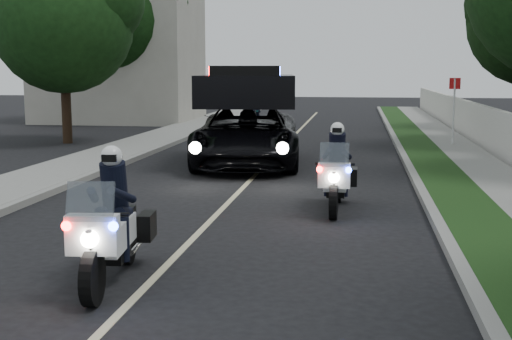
{
  "coord_description": "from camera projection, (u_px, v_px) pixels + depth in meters",
  "views": [
    {
      "loc": [
        2.66,
        -8.54,
        2.77
      ],
      "look_at": [
        0.88,
        3.06,
        1.0
      ],
      "focal_mm": 46.76,
      "sensor_mm": 36.0,
      "label": 1
    }
  ],
  "objects": [
    {
      "name": "ground",
      "position": [
        159.0,
        273.0,
        9.16
      ],
      "size": [
        120.0,
        120.0,
        0.0
      ],
      "primitive_type": "plane",
      "color": "black",
      "rests_on": "ground"
    },
    {
      "name": "tree_left_far",
      "position": [
        125.0,
        123.0,
        34.85
      ],
      "size": [
        7.12,
        7.12,
        9.91
      ],
      "primitive_type": null,
      "rotation": [
        0.0,
        0.0,
        -0.23
      ],
      "color": "black",
      "rests_on": "ground"
    },
    {
      "name": "sidewalk_left",
      "position": [
        89.0,
        162.0,
        19.7
      ],
      "size": [
        2.0,
        60.0,
        0.16
      ],
      "primitive_type": "cube",
      "color": "gray",
      "rests_on": "ground"
    },
    {
      "name": "lane_marking",
      "position": [
        262.0,
        168.0,
        18.93
      ],
      "size": [
        0.12,
        50.0,
        0.01
      ],
      "primitive_type": "cube",
      "color": "#BFB78C",
      "rests_on": "ground"
    },
    {
      "name": "police_suv",
      "position": [
        247.0,
        164.0,
        19.65
      ],
      "size": [
        3.65,
        6.64,
        3.08
      ],
      "primitive_type": "imported",
      "rotation": [
        0.0,
        0.0,
        0.12
      ],
      "color": "black",
      "rests_on": "ground"
    },
    {
      "name": "curb_left",
      "position": [
        124.0,
        162.0,
        19.53
      ],
      "size": [
        0.2,
        60.0,
        0.15
      ],
      "primitive_type": "cube",
      "color": "gray",
      "rests_on": "ground"
    },
    {
      "name": "police_moto_left",
      "position": [
        113.0,
        282.0,
        8.79
      ],
      "size": [
        0.97,
        2.19,
        1.8
      ],
      "primitive_type": null,
      "rotation": [
        0.0,
        0.0,
        0.11
      ],
      "color": "white",
      "rests_on": "ground"
    },
    {
      "name": "curb_right",
      "position": [
        410.0,
        169.0,
        18.31
      ],
      "size": [
        0.2,
        60.0,
        0.15
      ],
      "primitive_type": "cube",
      "color": "gray",
      "rests_on": "ground"
    },
    {
      "name": "bicycle",
      "position": [
        255.0,
        126.0,
        32.8
      ],
      "size": [
        0.68,
        1.57,
        0.79
      ],
      "primitive_type": "imported",
      "rotation": [
        0.0,
        0.0,
        -0.1
      ],
      "color": "black",
      "rests_on": "ground"
    },
    {
      "name": "sidewalk_right",
      "position": [
        485.0,
        170.0,
        18.01
      ],
      "size": [
        1.4,
        60.0,
        0.16
      ],
      "primitive_type": "cube",
      "color": "gray",
      "rests_on": "ground"
    },
    {
      "name": "cyclist",
      "position": [
        255.0,
        126.0,
        32.8
      ],
      "size": [
        0.6,
        0.44,
        1.55
      ],
      "primitive_type": "imported",
      "rotation": [
        0.0,
        0.0,
        3.26
      ],
      "color": "black",
      "rests_on": "ground"
    },
    {
      "name": "police_moto_right",
      "position": [
        336.0,
        210.0,
        13.29
      ],
      "size": [
        0.75,
        2.07,
        1.75
      ],
      "primitive_type": null,
      "rotation": [
        0.0,
        0.0,
        -0.02
      ],
      "color": "white",
      "rests_on": "ground"
    },
    {
      "name": "sign_post",
      "position": [
        452.0,
        148.0,
        23.71
      ],
      "size": [
        0.53,
        0.53,
        2.57
      ],
      "primitive_type": null,
      "rotation": [
        0.0,
        0.0,
        -0.39
      ],
      "color": "#AA0C1E",
      "rests_on": "ground"
    },
    {
      "name": "grass_verge",
      "position": [
        436.0,
        169.0,
        18.2
      ],
      "size": [
        1.2,
        60.0,
        0.16
      ],
      "primitive_type": "cube",
      "color": "#193814",
      "rests_on": "ground"
    },
    {
      "name": "tree_left_near",
      "position": [
        68.0,
        143.0,
        25.34
      ],
      "size": [
        6.08,
        6.08,
        8.71
      ],
      "primitive_type": null,
      "rotation": [
        0.0,
        0.0,
        0.18
      ],
      "color": "#163A13",
      "rests_on": "ground"
    },
    {
      "name": "building_far",
      "position": [
        120.0,
        56.0,
        35.54
      ],
      "size": [
        8.0,
        6.0,
        7.0
      ],
      "primitive_type": "cube",
      "color": "#A8A396",
      "rests_on": "ground"
    }
  ]
}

